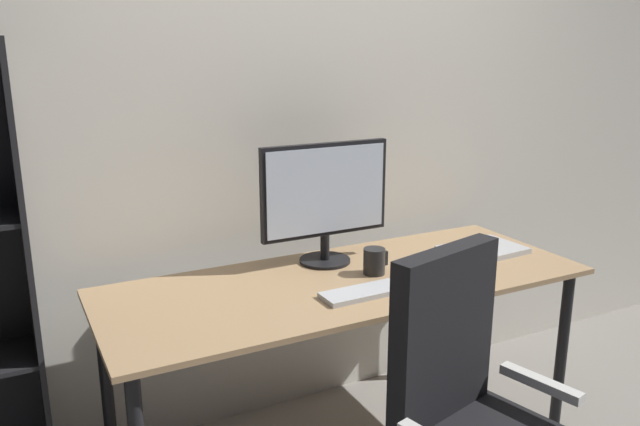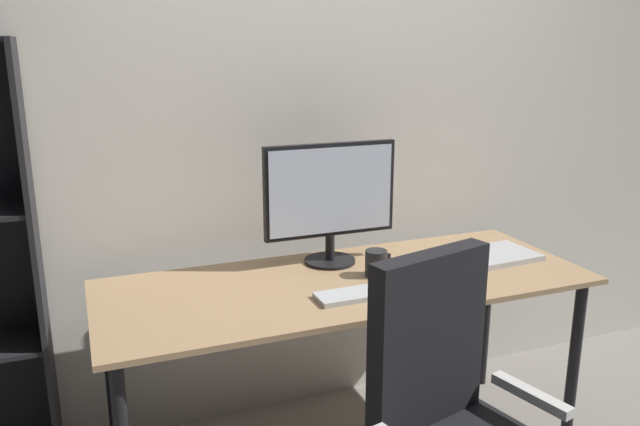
% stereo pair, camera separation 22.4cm
% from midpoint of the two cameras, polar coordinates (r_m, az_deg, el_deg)
% --- Properties ---
extents(back_wall, '(6.40, 0.10, 2.60)m').
position_cam_midpoint_polar(back_wall, '(2.65, 0.56, 9.12)').
color(back_wall, silver).
rests_on(back_wall, ground).
extents(desk, '(1.78, 0.68, 0.74)m').
position_cam_midpoint_polar(desk, '(2.35, 5.21, -7.83)').
color(desk, tan).
rests_on(desk, ground).
extents(monitor, '(0.53, 0.20, 0.47)m').
position_cam_midpoint_polar(monitor, '(2.42, 3.59, 1.49)').
color(monitor, black).
rests_on(monitor, desk).
extents(keyboard, '(0.29, 0.11, 0.02)m').
position_cam_midpoint_polar(keyboard, '(2.17, 6.39, -7.32)').
color(keyboard, '#B7BABC').
rests_on(keyboard, desk).
extents(mouse, '(0.08, 0.11, 0.03)m').
position_cam_midpoint_polar(mouse, '(2.31, 11.51, -6.01)').
color(mouse, black).
rests_on(mouse, desk).
extents(coffee_mug, '(0.10, 0.08, 0.10)m').
position_cam_midpoint_polar(coffee_mug, '(2.36, 7.82, -4.53)').
color(coffee_mug, black).
rests_on(coffee_mug, desk).
extents(laptop, '(0.33, 0.25, 0.02)m').
position_cam_midpoint_polar(laptop, '(2.66, 17.72, -3.67)').
color(laptop, '#B7BABC').
rests_on(laptop, desk).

